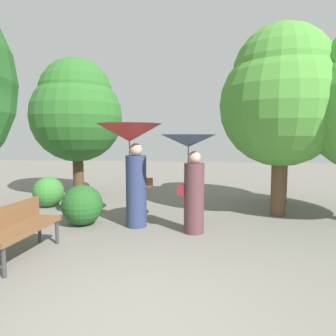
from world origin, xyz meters
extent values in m
plane|color=slate|center=(0.00, 0.00, 0.00)|extent=(40.00, 40.00, 0.00)
cylinder|color=navy|center=(-0.61, 3.30, 0.75)|extent=(0.43, 0.43, 1.50)
sphere|color=tan|center=(-0.61, 3.30, 1.62)|extent=(0.27, 0.27, 0.27)
cylinder|color=#333338|center=(-0.74, 3.28, 1.39)|extent=(0.02, 0.02, 0.81)
cone|color=#B22D2D|center=(-0.74, 3.28, 1.98)|extent=(1.34, 1.34, 0.37)
cube|color=brown|center=(-0.34, 3.33, 0.93)|extent=(0.14, 0.10, 0.20)
cylinder|color=#563338|center=(0.61, 3.01, 0.69)|extent=(0.39, 0.39, 1.38)
sphere|color=tan|center=(0.61, 3.01, 1.49)|extent=(0.25, 0.25, 0.25)
cylinder|color=#333338|center=(0.49, 3.00, 1.30)|extent=(0.02, 0.02, 0.79)
cone|color=#38476B|center=(0.49, 3.00, 1.82)|extent=(1.06, 1.06, 0.24)
cube|color=maroon|center=(0.36, 2.98, 0.86)|extent=(0.14, 0.10, 0.20)
cylinder|color=#38383D|center=(-1.85, 0.73, 0.22)|extent=(0.06, 0.06, 0.44)
cylinder|color=#38383D|center=(-1.77, 2.07, 0.22)|extent=(0.06, 0.06, 0.44)
cylinder|color=#38383D|center=(-2.11, 2.09, 0.22)|extent=(0.06, 0.06, 0.44)
cube|color=brown|center=(-1.98, 1.41, 0.46)|extent=(0.53, 1.52, 0.08)
cube|color=brown|center=(-2.22, 1.43, 0.66)|extent=(0.15, 1.50, 0.35)
cylinder|color=#4C3823|center=(-3.25, 6.49, 1.68)|extent=(0.34, 0.34, 3.36)
sphere|color=#2D6B28|center=(-3.25, 6.49, 2.52)|extent=(2.85, 2.85, 2.85)
sphere|color=#2D6B28|center=(-3.25, 6.49, 3.19)|extent=(2.28, 2.28, 2.28)
cylinder|color=#4C3823|center=(2.96, 6.03, 1.66)|extent=(0.33, 0.33, 3.32)
sphere|color=#4C9338|center=(2.96, 6.03, 2.49)|extent=(2.42, 2.42, 2.42)
sphere|color=#4C9338|center=(2.96, 6.03, 3.15)|extent=(1.93, 1.93, 1.93)
cylinder|color=brown|center=(2.57, 4.61, 1.75)|extent=(0.35, 0.35, 3.50)
sphere|color=#4C9338|center=(2.57, 4.61, 2.62)|extent=(2.86, 2.86, 2.86)
sphere|color=#4C9338|center=(2.57, 4.61, 3.32)|extent=(2.29, 2.29, 2.29)
sphere|color=#387F33|center=(-3.38, 4.80, 0.41)|extent=(0.81, 0.81, 0.81)
sphere|color=#235B23|center=(-1.78, 3.25, 0.44)|extent=(0.87, 0.87, 0.87)
camera|label=1|loc=(0.83, -2.96, 1.90)|focal=33.02mm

